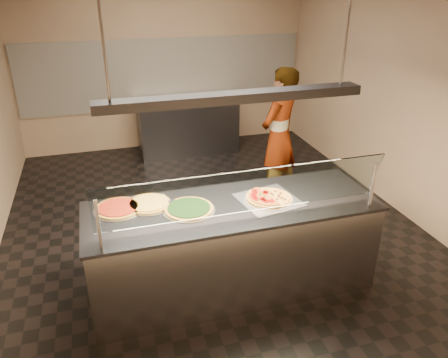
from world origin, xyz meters
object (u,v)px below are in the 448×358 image
object	(u,v)px
serving_counter	(232,246)
pizza_spatula	(169,200)
worker	(279,136)
sneeze_guard	(245,193)
heat_lamp_housing	(234,97)
pizza_tomato	(118,208)
half_pizza_pepperoni	(258,198)
prep_table	(188,125)
pizza_cheese	(149,203)
perforated_tray	(269,199)
pizza_spinach	(189,208)
half_pizza_sausage	(279,196)

from	to	relation	value
serving_counter	pizza_spatula	world-z (taller)	pizza_spatula
worker	serving_counter	bearing A→B (deg)	18.76
sneeze_guard	heat_lamp_housing	distance (m)	0.80
sneeze_guard	pizza_tomato	xyz separation A→B (m)	(-1.03, 0.56, -0.28)
half_pizza_pepperoni	pizza_spatula	bearing A→B (deg)	164.72
half_pizza_pepperoni	prep_table	xyz separation A→B (m)	(0.13, 3.80, -0.50)
serving_counter	prep_table	world-z (taller)	same
prep_table	worker	distance (m)	2.32
prep_table	worker	world-z (taller)	worker
prep_table	heat_lamp_housing	bearing A→B (deg)	-95.76
half_pizza_pepperoni	pizza_cheese	distance (m)	1.03
perforated_tray	heat_lamp_housing	world-z (taller)	heat_lamp_housing
serving_counter	perforated_tray	world-z (taller)	perforated_tray
serving_counter	prep_table	size ratio (longest dim) A/B	1.59
pizza_spinach	worker	size ratio (longest dim) A/B	0.26
serving_counter	pizza_cheese	distance (m)	0.92
half_pizza_sausage	pizza_cheese	world-z (taller)	half_pizza_sausage
pizza_spinach	heat_lamp_housing	distance (m)	1.08
half_pizza_pepperoni	pizza_tomato	size ratio (longest dim) A/B	1.04
pizza_spatula	worker	size ratio (longest dim) A/B	0.13
perforated_tray	worker	distance (m)	1.86
perforated_tray	worker	size ratio (longest dim) A/B	0.33
pizza_tomato	half_pizza_sausage	bearing A→B (deg)	-8.64
half_pizza_sausage	pizza_tomato	world-z (taller)	half_pizza_sausage
serving_counter	heat_lamp_housing	bearing A→B (deg)	0.00
pizza_cheese	worker	size ratio (longest dim) A/B	0.24
worker	half_pizza_pepperoni	bearing A→B (deg)	25.09
pizza_cheese	sneeze_guard	bearing A→B (deg)	-37.34
prep_table	sneeze_guard	bearing A→B (deg)	-95.29
sneeze_guard	half_pizza_sausage	world-z (taller)	sneeze_guard
serving_counter	pizza_tomato	distance (m)	1.16
perforated_tray	half_pizza_pepperoni	size ratio (longest dim) A/B	1.31
pizza_tomato	pizza_spatula	world-z (taller)	pizza_spatula
perforated_tray	pizza_cheese	distance (m)	1.13
pizza_tomato	prep_table	size ratio (longest dim) A/B	0.26
half_pizza_sausage	worker	distance (m)	1.82
prep_table	heat_lamp_housing	distance (m)	4.10
perforated_tray	pizza_tomato	world-z (taller)	pizza_tomato
perforated_tray	heat_lamp_housing	xyz separation A→B (m)	(-0.36, 0.01, 1.01)
heat_lamp_housing	pizza_cheese	bearing A→B (deg)	163.03
worker	half_pizza_sausage	bearing A→B (deg)	30.90
half_pizza_pepperoni	pizza_spinach	bearing A→B (deg)	177.69
worker	heat_lamp_housing	distance (m)	2.29
serving_counter	worker	world-z (taller)	worker
serving_counter	pizza_cheese	world-z (taller)	pizza_cheese
serving_counter	prep_table	xyz separation A→B (m)	(0.38, 3.80, 0.00)
sneeze_guard	prep_table	size ratio (longest dim) A/B	1.45
half_pizza_sausage	pizza_spinach	bearing A→B (deg)	178.24
worker	pizza_tomato	bearing A→B (deg)	-2.73
pizza_spinach	worker	distance (m)	2.29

